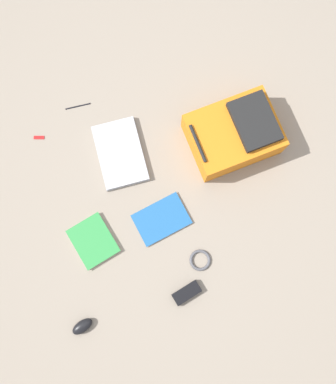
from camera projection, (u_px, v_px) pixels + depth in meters
The scene contains 10 objects.
ground_plane at pixel (163, 184), 2.29m from camera, with size 4.08×4.08×0.00m, color gray.
backpack at pixel (234, 134), 2.24m from camera, with size 0.37×0.46×0.20m.
laptop at pixel (120, 153), 2.30m from camera, with size 0.36×0.24×0.03m.
book_red at pixel (161, 219), 2.25m from camera, with size 0.23×0.29×0.01m.
book_manual at pixel (93, 241), 2.22m from camera, with size 0.27×0.24×0.02m.
computer_mouse at pixel (82, 326), 2.14m from camera, with size 0.06×0.11×0.04m, color black.
cable_coil at pixel (200, 260), 2.21m from camera, with size 0.11×0.11×0.02m, color #4C4C51.
power_brick at pixel (187, 293), 2.17m from camera, with size 0.06×0.14×0.03m, color black.
pen_black at pixel (78, 106), 2.36m from camera, with size 0.01×0.01×0.14m, color black.
usb_stick at pixel (39, 137), 2.33m from camera, with size 0.02×0.05×0.01m, color #B21919.
Camera 1 is at (-0.43, 0.09, 2.24)m, focal length 41.46 mm.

